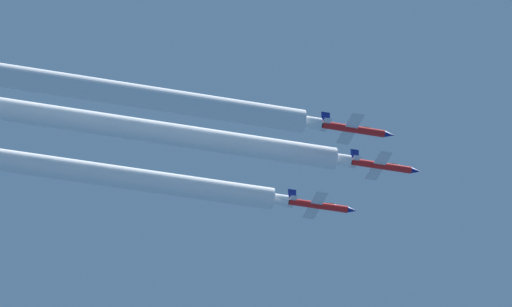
{
  "coord_description": "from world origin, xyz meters",
  "views": [
    {
      "loc": [
        245.6,
        -79.92,
        1.87
      ],
      "look_at": [
        0.36,
        -13.81,
        169.62
      ],
      "focal_mm": 128.14,
      "sensor_mm": 36.0,
      "label": 1
    }
  ],
  "objects": [
    {
      "name": "jet_lead",
      "position": [
        0.32,
        8.62,
        170.97
      ],
      "size": [
        8.85,
        12.89,
        3.1
      ],
      "color": "red"
    },
    {
      "name": "jet_left_wingman",
      "position": [
        -11.58,
        0.94,
        168.93
      ],
      "size": [
        8.85,
        12.89,
        3.1
      ],
      "color": "red"
    },
    {
      "name": "jet_right_wingman",
      "position": [
        12.33,
        -0.24,
        169.05
      ],
      "size": [
        8.85,
        12.89,
        3.1
      ],
      "color": "red"
    },
    {
      "name": "smoke_trail_lead",
      "position": [
        0.32,
        -33.54,
        170.94
      ],
      "size": [
        3.76,
        72.61,
        3.76
      ],
      "color": "white"
    },
    {
      "name": "smoke_trail_left_wingman",
      "position": [
        -11.58,
        -40.67,
        168.9
      ],
      "size": [
        3.76,
        71.5,
        3.76
      ],
      "color": "white"
    },
    {
      "name": "smoke_trail_right_wingman",
      "position": [
        12.33,
        -44.89,
        169.02
      ],
      "size": [
        3.76,
        77.58,
        3.76
      ],
      "color": "white"
    }
  ]
}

